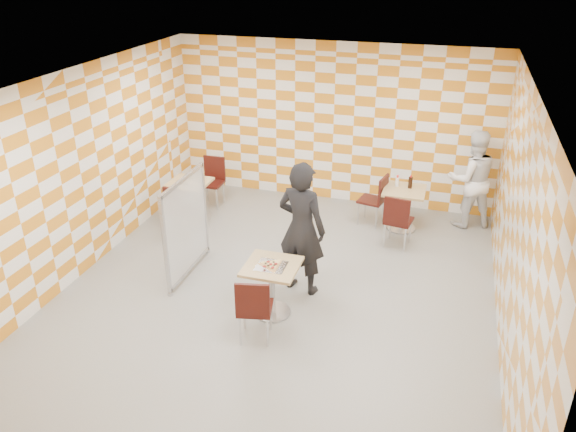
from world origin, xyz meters
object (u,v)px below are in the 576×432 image
object	(u,v)px
empty_table	(190,195)
chair_second_front	(398,218)
sport_bottle	(397,181)
second_table	(403,202)
main_table	(272,281)
chair_empty_far	(213,177)
man_white	(471,179)
chair_second_side	(377,196)
chair_main_front	(254,306)
man_dark	(302,229)
chair_empty_near	(179,207)
partition	(186,226)
soda_bottle	(410,182)

from	to	relation	value
empty_table	chair_second_front	bearing A→B (deg)	0.71
sport_bottle	second_table	bearing A→B (deg)	-37.57
main_table	chair_empty_far	size ratio (longest dim) A/B	0.81
second_table	man_white	xyz separation A→B (m)	(1.08, 0.50, 0.36)
chair_second_side	chair_empty_far	distance (m)	3.11
empty_table	chair_main_front	size ratio (longest dim) A/B	0.81
main_table	man_dark	size ratio (longest dim) A/B	0.38
chair_empty_near	man_white	size ratio (longest dim) A/B	0.53
partition	man_dark	xyz separation A→B (m)	(1.74, 0.06, 0.19)
man_dark	soda_bottle	size ratio (longest dim) A/B	8.49
chair_main_front	sport_bottle	distance (m)	4.01
man_dark	sport_bottle	world-z (taller)	man_dark
chair_second_front	partition	bearing A→B (deg)	-149.86
second_table	partition	world-z (taller)	partition
chair_second_side	man_white	xyz separation A→B (m)	(1.54, 0.46, 0.33)
chair_empty_near	soda_bottle	distance (m)	3.95
empty_table	sport_bottle	xyz separation A→B (m)	(3.53, 0.87, 0.33)
chair_second_side	main_table	bearing A→B (deg)	-106.80
main_table	chair_second_side	distance (m)	3.21
sport_bottle	soda_bottle	bearing A→B (deg)	-5.78
man_dark	man_white	distance (m)	3.63
chair_second_front	sport_bottle	xyz separation A→B (m)	(-0.13, 0.82, 0.29)
chair_second_front	sport_bottle	size ratio (longest dim) A/B	4.62
empty_table	chair_empty_near	world-z (taller)	chair_empty_near
chair_empty_far	soda_bottle	xyz separation A→B (m)	(3.66, 0.04, 0.31)
man_white	chair_empty_far	bearing A→B (deg)	-14.46
chair_main_front	man_white	world-z (taller)	man_white
main_table	chair_empty_near	distance (m)	2.76
main_table	sport_bottle	bearing A→B (deg)	68.37
chair_empty_near	empty_table	bearing A→B (deg)	99.07
man_dark	man_white	xyz separation A→B (m)	(2.26, 2.84, -0.10)
second_table	chair_second_front	distance (m)	0.71
empty_table	partition	bearing A→B (deg)	-65.30
soda_bottle	chair_second_front	bearing A→B (deg)	-96.89
empty_table	soda_bottle	bearing A→B (deg)	12.69
sport_bottle	main_table	bearing A→B (deg)	-111.63
second_table	main_table	bearing A→B (deg)	-114.66
chair_second_front	sport_bottle	world-z (taller)	sport_bottle
chair_second_front	chair_main_front	bearing A→B (deg)	-115.10
chair_second_front	chair_second_side	world-z (taller)	same
chair_empty_far	man_dark	size ratio (longest dim) A/B	0.47
soda_bottle	sport_bottle	bearing A→B (deg)	174.22
partition	man_white	bearing A→B (deg)	35.92
second_table	chair_second_side	size ratio (longest dim) A/B	0.81
empty_table	man_dark	distance (m)	2.99
partition	man_dark	distance (m)	1.75
chair_second_front	man_white	xyz separation A→B (m)	(1.09, 1.21, 0.33)
chair_main_front	chair_empty_near	bearing A→B (deg)	132.93
chair_main_front	soda_bottle	bearing A→B (deg)	68.46
second_table	chair_empty_far	xyz separation A→B (m)	(-3.58, 0.05, 0.04)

